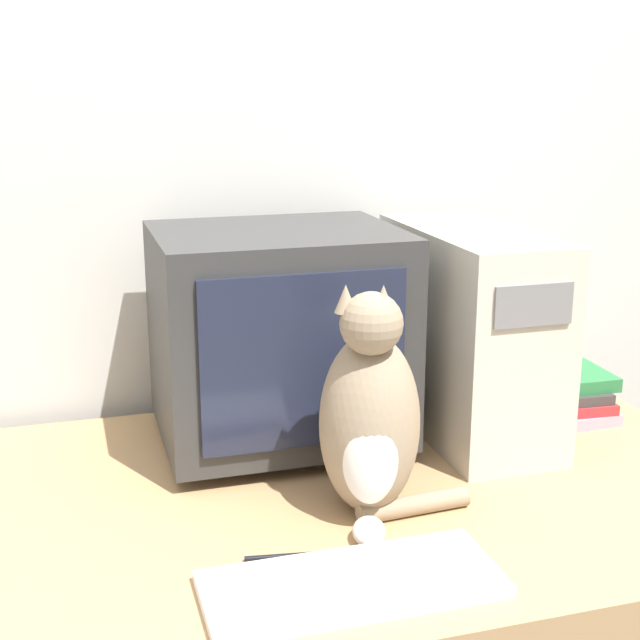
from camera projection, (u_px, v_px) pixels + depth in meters
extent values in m
cube|color=silver|center=(266.00, 156.00, 1.92)|extent=(7.00, 0.05, 2.50)
cube|color=#333333|center=(279.00, 435.00, 1.77)|extent=(0.32, 0.22, 0.02)
cube|color=#333333|center=(278.00, 333.00, 1.72)|extent=(0.46, 0.37, 0.40)
cube|color=#1E2338|center=(304.00, 362.00, 1.54)|extent=(0.37, 0.01, 0.31)
cube|color=beige|center=(469.00, 331.00, 1.79)|extent=(0.21, 0.48, 0.42)
cube|color=slate|center=(534.00, 305.00, 1.53)|extent=(0.15, 0.01, 0.07)
cube|color=silver|center=(352.00, 584.00, 1.26)|extent=(0.43, 0.17, 0.02)
cube|color=silver|center=(352.00, 577.00, 1.26)|extent=(0.38, 0.13, 0.00)
ellipsoid|color=gray|center=(369.00, 424.00, 1.46)|extent=(0.22, 0.24, 0.31)
ellipsoid|color=white|center=(370.00, 455.00, 1.40)|extent=(0.10, 0.08, 0.17)
sphere|color=gray|center=(371.00, 324.00, 1.38)|extent=(0.13, 0.13, 0.10)
cone|color=gray|center=(346.00, 298.00, 1.37)|extent=(0.04, 0.04, 0.04)
cone|color=gray|center=(383.00, 299.00, 1.37)|extent=(0.04, 0.04, 0.04)
ellipsoid|color=white|center=(369.00, 531.00, 1.39)|extent=(0.07, 0.09, 0.04)
cylinder|color=gray|center=(413.00, 505.00, 1.47)|extent=(0.20, 0.05, 0.03)
cube|color=pink|center=(566.00, 408.00, 1.92)|extent=(0.15, 0.21, 0.02)
cube|color=red|center=(569.00, 398.00, 1.91)|extent=(0.14, 0.20, 0.02)
cube|color=#383333|center=(567.00, 388.00, 1.91)|extent=(0.14, 0.19, 0.02)
cube|color=#28703D|center=(570.00, 377.00, 1.90)|extent=(0.16, 0.16, 0.03)
cylinder|color=black|center=(288.00, 556.00, 1.34)|extent=(0.13, 0.03, 0.01)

